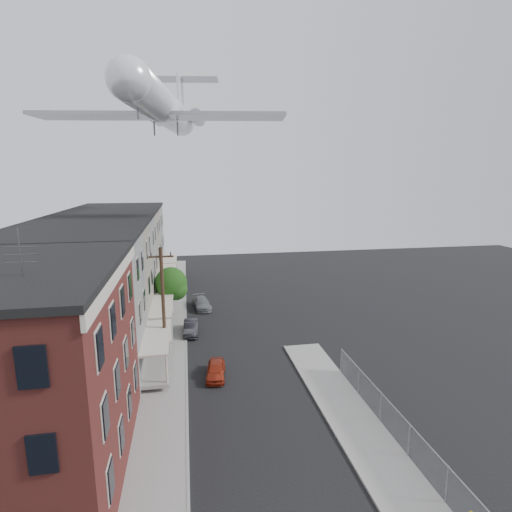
% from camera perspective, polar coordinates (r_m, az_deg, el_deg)
% --- Properties ---
extents(sidewalk_left, '(3.00, 62.00, 0.12)m').
position_cam_1_polar(sidewalk_left, '(38.01, -12.19, -10.53)').
color(sidewalk_left, gray).
rests_on(sidewalk_left, ground).
extents(sidewalk_right, '(3.00, 26.00, 0.12)m').
position_cam_1_polar(sidewalk_right, '(24.11, 16.13, -24.72)').
color(sidewalk_right, gray).
rests_on(sidewalk_right, ground).
extents(curb_left, '(0.15, 62.00, 0.14)m').
position_cam_1_polar(curb_left, '(37.97, -9.97, -10.45)').
color(curb_left, gray).
rests_on(curb_left, ground).
extents(curb_right, '(0.15, 26.00, 0.14)m').
position_cam_1_polar(curb_right, '(23.59, 12.63, -25.42)').
color(curb_right, gray).
rests_on(curb_right, ground).
extents(corner_building, '(10.31, 12.30, 12.15)m').
position_cam_1_polar(corner_building, '(21.95, -32.16, -14.49)').
color(corner_building, black).
rests_on(corner_building, ground).
extents(row_house_a, '(11.98, 7.00, 10.30)m').
position_cam_1_polar(row_house_a, '(30.32, -25.47, -6.95)').
color(row_house_a, slate).
rests_on(row_house_a, ground).
extents(row_house_b, '(11.98, 7.00, 10.30)m').
position_cam_1_polar(row_house_b, '(36.84, -22.66, -3.58)').
color(row_house_b, '#6D6556').
rests_on(row_house_b, ground).
extents(row_house_c, '(11.98, 7.00, 10.30)m').
position_cam_1_polar(row_house_c, '(43.51, -20.72, -1.23)').
color(row_house_c, slate).
rests_on(row_house_c, ground).
extents(row_house_d, '(11.98, 7.00, 10.30)m').
position_cam_1_polar(row_house_d, '(50.27, -19.30, 0.49)').
color(row_house_d, '#6D6556').
rests_on(row_house_d, ground).
extents(row_house_e, '(11.98, 7.00, 10.30)m').
position_cam_1_polar(row_house_e, '(57.08, -18.22, 1.81)').
color(row_house_e, slate).
rests_on(row_house_e, ground).
extents(chainlink_fence, '(0.06, 18.06, 1.90)m').
position_cam_1_polar(chainlink_fence, '(23.50, 21.01, -23.33)').
color(chainlink_fence, gray).
rests_on(chainlink_fence, ground).
extents(utility_pole, '(1.80, 0.26, 9.00)m').
position_cam_1_polar(utility_pole, '(30.81, -13.11, -6.71)').
color(utility_pole, black).
rests_on(utility_pole, ground).
extents(street_tree, '(3.22, 3.20, 5.20)m').
position_cam_1_polar(street_tree, '(40.65, -11.89, -4.02)').
color(street_tree, black).
rests_on(street_tree, ground).
extents(car_near, '(1.69, 3.37, 1.10)m').
position_cam_1_polar(car_near, '(29.60, -5.77, -15.90)').
color(car_near, maroon).
rests_on(car_near, ground).
extents(car_mid, '(1.37, 3.61, 1.17)m').
position_cam_1_polar(car_mid, '(37.19, -9.29, -10.05)').
color(car_mid, black).
rests_on(car_mid, ground).
extents(car_far, '(2.10, 4.18, 1.16)m').
position_cam_1_polar(car_far, '(43.75, -7.74, -6.68)').
color(car_far, slate).
rests_on(car_far, ground).
extents(airplane, '(22.00, 25.12, 7.22)m').
position_cam_1_polar(airplane, '(39.78, -12.96, 19.88)').
color(airplane, white).
rests_on(airplane, ground).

